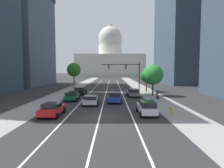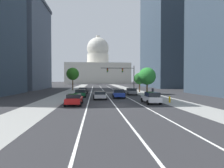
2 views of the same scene
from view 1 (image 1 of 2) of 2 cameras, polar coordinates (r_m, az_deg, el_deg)
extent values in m
plane|color=#2B2B2D|center=(59.71, -1.23, -0.48)|extent=(400.00, 400.00, 0.00)
cube|color=gray|center=(55.70, -10.74, -0.90)|extent=(4.35, 130.00, 0.01)
cube|color=gray|center=(55.27, 8.12, -0.90)|extent=(4.35, 130.00, 0.01)
cube|color=white|center=(45.02, -6.06, -2.07)|extent=(0.16, 90.00, 0.01)
cube|color=white|center=(44.79, -1.65, -2.08)|extent=(0.16, 90.00, 0.01)
cube|color=white|center=(44.82, 2.78, -2.08)|extent=(0.16, 90.00, 0.01)
cube|color=#4C5666|center=(69.56, -27.92, 11.91)|extent=(21.13, 22.98, 29.55)
cube|color=#334251|center=(79.01, 21.52, 18.74)|extent=(17.40, 28.20, 50.12)
cube|color=beige|center=(140.32, -0.51, 5.46)|extent=(47.70, 28.73, 15.52)
cylinder|color=beige|center=(141.01, -0.52, 10.15)|extent=(16.74, 16.74, 7.55)
sphere|color=beige|center=(142.12, -0.52, 13.56)|extent=(17.11, 17.11, 17.11)
cylinder|color=beige|center=(143.56, -0.52, 16.59)|extent=(3.08, 3.08, 4.28)
cube|color=red|center=(21.80, -17.47, -7.45)|extent=(1.92, 4.15, 0.64)
cube|color=black|center=(21.59, -17.61, -6.09)|extent=(1.74, 1.97, 0.46)
cylinder|color=black|center=(23.46, -18.56, -7.44)|extent=(0.23, 0.64, 0.64)
cylinder|color=black|center=(22.92, -14.12, -7.62)|extent=(0.23, 0.64, 0.64)
cylinder|color=black|center=(20.90, -21.13, -8.95)|extent=(0.23, 0.64, 0.64)
cylinder|color=black|center=(20.29, -16.17, -9.22)|extent=(0.23, 0.64, 0.64)
cube|color=#B2B5BA|center=(27.48, -6.35, -4.94)|extent=(2.04, 4.19, 0.56)
cube|color=black|center=(27.06, -6.41, -3.98)|extent=(1.82, 2.24, 0.46)
cylinder|color=black|center=(28.99, -8.01, -5.03)|extent=(0.24, 0.65, 0.64)
cylinder|color=black|center=(28.85, -4.26, -5.04)|extent=(0.24, 0.65, 0.64)
cylinder|color=black|center=(26.24, -8.65, -6.02)|extent=(0.24, 0.65, 0.64)
cylinder|color=black|center=(26.09, -4.50, -6.05)|extent=(0.24, 0.65, 0.64)
cube|color=#1E389E|center=(29.16, 0.85, -4.29)|extent=(2.01, 4.33, 0.65)
cube|color=black|center=(29.18, 0.86, -3.04)|extent=(1.79, 2.38, 0.60)
cylinder|color=black|center=(30.67, -0.81, -4.47)|extent=(0.24, 0.65, 0.64)
cylinder|color=black|center=(30.63, 2.65, -4.49)|extent=(0.24, 0.65, 0.64)
cylinder|color=black|center=(27.81, -1.13, -5.38)|extent=(0.24, 0.65, 0.64)
cylinder|color=black|center=(27.77, 2.69, -5.40)|extent=(0.24, 0.65, 0.64)
cube|color=slate|center=(35.74, 6.27, -2.75)|extent=(1.96, 4.53, 0.61)
cube|color=black|center=(34.78, 6.50, -1.97)|extent=(1.73, 2.39, 0.56)
cylinder|color=black|center=(37.15, 4.55, -2.94)|extent=(0.25, 0.65, 0.64)
cylinder|color=black|center=(37.41, 7.26, -2.91)|extent=(0.25, 0.65, 0.64)
cylinder|color=black|center=(34.17, 5.16, -3.58)|extent=(0.25, 0.65, 0.64)
cylinder|color=black|center=(34.45, 8.11, -3.54)|extent=(0.25, 0.65, 0.64)
cube|color=black|center=(39.29, -9.50, -2.08)|extent=(2.02, 4.75, 0.69)
cube|color=black|center=(38.81, -9.64, -1.30)|extent=(1.78, 2.25, 0.47)
cylinder|color=black|center=(41.07, -10.31, -2.30)|extent=(0.24, 0.65, 0.64)
cylinder|color=black|center=(40.71, -7.77, -2.32)|extent=(0.24, 0.65, 0.64)
cylinder|color=black|center=(37.99, -11.34, -2.85)|extent=(0.24, 0.65, 0.64)
cylinder|color=black|center=(37.61, -8.61, -2.88)|extent=(0.24, 0.65, 0.64)
cube|color=silver|center=(21.80, 10.36, -7.27)|extent=(1.71, 4.23, 0.68)
cube|color=black|center=(21.07, 10.69, -5.91)|extent=(1.57, 2.08, 0.60)
cylinder|color=black|center=(23.13, 7.61, -7.42)|extent=(0.22, 0.64, 0.64)
cylinder|color=black|center=(23.41, 11.79, -7.33)|extent=(0.22, 0.64, 0.64)
cylinder|color=black|center=(20.35, 8.69, -9.06)|extent=(0.22, 0.64, 0.64)
cylinder|color=black|center=(20.67, 13.43, -8.92)|extent=(0.22, 0.64, 0.64)
cube|color=#14512D|center=(31.71, -11.83, -3.70)|extent=(1.95, 4.22, 0.63)
cube|color=black|center=(31.19, -12.01, -2.73)|extent=(1.77, 2.16, 0.56)
cylinder|color=black|center=(33.32, -12.95, -3.87)|extent=(0.23, 0.64, 0.64)
cylinder|color=black|center=(32.98, -9.73, -3.91)|extent=(0.23, 0.64, 0.64)
cylinder|color=black|center=(30.57, -14.08, -4.63)|extent=(0.23, 0.64, 0.64)
cylinder|color=black|center=(30.19, -10.57, -4.68)|extent=(0.23, 0.64, 0.64)
cylinder|color=black|center=(41.61, 8.20, 1.97)|extent=(0.20, 0.20, 6.66)
cylinder|color=black|center=(41.20, 2.50, 5.86)|extent=(8.29, 0.14, 0.14)
cube|color=black|center=(41.26, 4.23, 5.09)|extent=(0.32, 0.28, 0.96)
sphere|color=red|center=(41.12, 4.24, 5.51)|extent=(0.20, 0.20, 0.20)
sphere|color=orange|center=(41.11, 4.24, 5.09)|extent=(0.20, 0.20, 0.20)
sphere|color=green|center=(41.11, 4.24, 4.67)|extent=(0.20, 0.20, 0.20)
cube|color=black|center=(41.16, -0.98, 5.10)|extent=(0.32, 0.28, 0.96)
sphere|color=red|center=(41.01, -0.98, 5.53)|extent=(0.20, 0.20, 0.20)
sphere|color=orange|center=(41.01, -0.98, 5.11)|extent=(0.20, 0.20, 0.20)
sphere|color=green|center=(41.01, -0.98, 4.69)|extent=(0.20, 0.20, 0.20)
cylinder|color=yellow|center=(23.09, 17.38, -7.52)|extent=(0.26, 0.26, 0.70)
sphere|color=yellow|center=(23.01, 17.40, -6.48)|extent=(0.26, 0.26, 0.26)
cylinder|color=yellow|center=(22.93, 17.50, -7.52)|extent=(0.10, 0.12, 0.10)
cylinder|color=black|center=(32.81, 13.74, -4.00)|extent=(0.07, 0.66, 0.66)
cylinder|color=black|center=(33.81, 13.26, -3.75)|extent=(0.07, 0.66, 0.66)
cube|color=#A51919|center=(33.28, 13.50, -3.49)|extent=(0.10, 1.00, 0.36)
cube|color=#262833|center=(33.15, 13.54, -2.43)|extent=(0.37, 0.29, 0.64)
sphere|color=tan|center=(33.17, 13.52, -1.68)|extent=(0.22, 0.22, 0.22)
cylinder|color=#51381E|center=(43.90, 10.28, -0.65)|extent=(0.32, 0.32, 2.50)
sphere|color=#235E25|center=(43.76, 10.32, 2.35)|extent=(2.99, 2.99, 2.99)
cylinder|color=#51381E|center=(37.30, 12.16, -1.40)|extent=(0.32, 0.32, 2.70)
sphere|color=#298030|center=(37.13, 12.22, 2.76)|extent=(3.88, 3.88, 3.88)
cylinder|color=#51381E|center=(53.27, -11.30, 0.84)|extent=(0.32, 0.32, 3.69)
sphere|color=#2B6B1D|center=(53.18, -11.35, 4.24)|extent=(3.77, 3.77, 3.77)
camera|label=2|loc=(5.44, -130.63, -21.32)|focal=29.13mm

